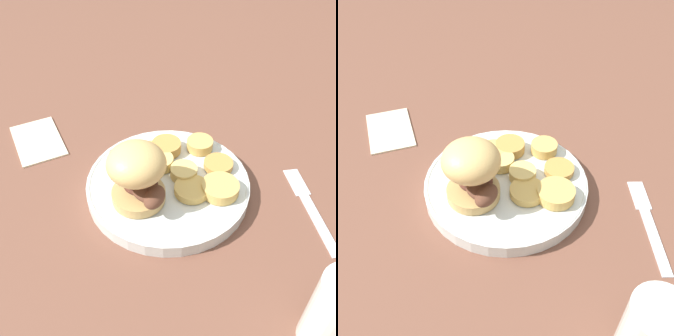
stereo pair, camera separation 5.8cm
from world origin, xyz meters
TOP-DOWN VIEW (x-y plane):
  - ground_plane at (0.00, 0.00)m, footprint 4.00×4.00m
  - dinner_plate at (0.00, 0.00)m, footprint 0.25×0.25m
  - sandwich at (0.00, 0.06)m, footprint 0.10×0.09m
  - potato_round_0 at (0.05, -0.04)m, footprint 0.05×0.05m
  - potato_round_1 at (-0.03, -0.08)m, footprint 0.05×0.05m
  - potato_round_2 at (0.02, -0.09)m, footprint 0.04×0.04m
  - potato_round_3 at (0.06, -0.02)m, footprint 0.04×0.04m
  - potato_round_4 at (-0.01, -0.02)m, footprint 0.04×0.04m
  - potato_round_5 at (-0.04, -0.01)m, footprint 0.05×0.05m
  - potato_round_6 at (0.03, -0.01)m, footprint 0.04×0.04m
  - potato_round_7 at (-0.07, -0.04)m, footprint 0.06×0.06m
  - fork at (-0.17, -0.13)m, footprint 0.15×0.11m
  - napkin at (0.25, 0.09)m, footprint 0.14×0.11m

SIDE VIEW (x-z plane):
  - ground_plane at x=0.00m, z-range 0.00..0.00m
  - fork at x=-0.17m, z-range 0.00..0.00m
  - napkin at x=0.25m, z-range 0.00..0.01m
  - dinner_plate at x=0.00m, z-range 0.00..0.02m
  - potato_round_1 at x=-0.03m, z-range 0.02..0.03m
  - potato_round_5 at x=-0.04m, z-range 0.02..0.04m
  - potato_round_2 at x=0.02m, z-range 0.02..0.04m
  - potato_round_4 at x=-0.01m, z-range 0.02..0.04m
  - potato_round_7 at x=-0.07m, z-range 0.02..0.04m
  - potato_round_6 at x=0.03m, z-range 0.02..0.04m
  - potato_round_3 at x=0.06m, z-range 0.02..0.04m
  - potato_round_0 at x=0.05m, z-range 0.02..0.04m
  - sandwich at x=0.00m, z-range 0.02..0.12m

